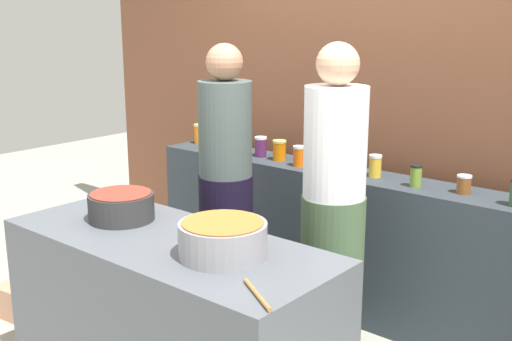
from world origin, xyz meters
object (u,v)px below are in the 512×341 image
preserve_jar_1 (217,140)px  preserve_jar_3 (279,150)px  preserve_jar_2 (261,147)px  preserve_jar_7 (375,166)px  preserve_jar_0 (199,134)px  preserve_jar_5 (327,157)px  cooking_pot_left (121,207)px  bread_crate (32,300)px  wooden_spoon (257,294)px  preserve_jar_4 (299,156)px  preserve_jar_8 (416,176)px  cook_in_cap (333,223)px  preserve_jar_9 (464,184)px  preserve_jar_6 (348,163)px  cook_with_tongs (226,198)px  cooking_pot_center (223,239)px

preserve_jar_1 → preserve_jar_3: (0.58, -0.00, 0.00)m
preserve_jar_2 → preserve_jar_3: preserve_jar_2 is taller
preserve_jar_7 → preserve_jar_1: bearing=-179.3°
preserve_jar_0 → preserve_jar_5: (1.14, 0.02, -0.02)m
preserve_jar_7 → cooking_pot_left: size_ratio=0.41×
preserve_jar_7 → bread_crate: 2.31m
wooden_spoon → preserve_jar_4: bearing=121.3°
preserve_jar_8 → cook_in_cap: bearing=-110.5°
preserve_jar_4 → preserve_jar_9: bearing=3.5°
preserve_jar_1 → wooden_spoon: 2.36m
cook_in_cap → preserve_jar_5: bearing=126.2°
preserve_jar_0 → preserve_jar_7: preserve_jar_0 is taller
preserve_jar_5 → preserve_jar_7: bearing=-9.2°
preserve_jar_6 → cook_in_cap: bearing=-64.6°
preserve_jar_4 → cook_in_cap: 0.81m
preserve_jar_6 → wooden_spoon: (0.62, -1.62, -0.12)m
cook_with_tongs → bread_crate: size_ratio=4.26×
preserve_jar_8 → cooking_pot_center: size_ratio=0.33×
preserve_jar_6 → preserve_jar_9: preserve_jar_6 is taller
cooking_pot_left → preserve_jar_6: bearing=70.0°
preserve_jar_8 → cooking_pot_left: (-0.98, -1.31, -0.06)m
preserve_jar_5 → preserve_jar_6: 0.21m
preserve_jar_9 → cook_with_tongs: 1.38m
preserve_jar_6 → cook_with_tongs: bearing=-130.9°
preserve_jar_2 → cooking_pot_left: bearing=-81.6°
cook_with_tongs → wooden_spoon: bearing=-43.0°
cooking_pot_left → bread_crate: (-0.96, -0.00, -0.81)m
preserve_jar_3 → cook_in_cap: cook_in_cap is taller
preserve_jar_9 → cook_with_tongs: size_ratio=0.06×
preserve_jar_1 → preserve_jar_9: (1.85, 0.01, -0.02)m
preserve_jar_3 → wooden_spoon: bearing=-54.4°
preserve_jar_2 → preserve_jar_4: preserve_jar_2 is taller
wooden_spoon → preserve_jar_3: bearing=125.6°
preserve_jar_9 → cooking_pot_left: 1.84m
cooking_pot_left → cooking_pot_center: bearing=-3.0°
preserve_jar_0 → preserve_jar_4: preserve_jar_0 is taller
preserve_jar_8 → wooden_spoon: size_ratio=0.46×
preserve_jar_4 → preserve_jar_2: bearing=170.1°
bread_crate → preserve_jar_3: bearing=55.6°
preserve_jar_0 → cook_in_cap: 1.75m
preserve_jar_2 → bread_crate: (-0.76, -1.36, -0.88)m
cooking_pot_center → bread_crate: 1.89m
preserve_jar_0 → preserve_jar_1: bearing=-12.9°
preserve_jar_7 → cooking_pot_left: (-0.68, -1.37, -0.07)m
preserve_jar_8 → preserve_jar_4: bearing=-178.6°
preserve_jar_1 → preserve_jar_5: size_ratio=1.19×
preserve_jar_1 → preserve_jar_5: (0.91, 0.08, -0.01)m
preserve_jar_1 → preserve_jar_5: bearing=4.9°
preserve_jar_2 → cook_in_cap: 1.15m
preserve_jar_1 → wooden_spoon: bearing=-43.0°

